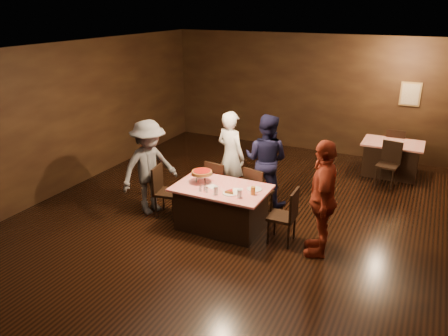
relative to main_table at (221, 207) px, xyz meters
The scene contains 22 objects.
room 1.78m from the main_table, ahead, with size 10.00×10.04×3.02m.
main_table is the anchor object (origin of this frame).
back_table 4.60m from the main_table, 59.16° to the left, with size 1.30×0.90×0.77m, color #AF1C0B.
chair_far_left 0.85m from the main_table, 118.07° to the left, with size 0.42×0.42×0.95m, color black.
chair_far_right 0.85m from the main_table, 61.93° to the left, with size 0.42×0.42×0.95m, color black.
chair_end_left 1.10m from the main_table, behind, with size 0.42×0.42×0.95m, color black.
chair_end_right 1.10m from the main_table, ahead, with size 0.42×0.42×0.95m, color black.
chair_back_near 4.02m from the main_table, 54.04° to the left, with size 0.42×0.42×0.95m, color black.
chair_back_far 5.13m from the main_table, 62.60° to the left, with size 0.42×0.42×0.95m, color black.
diner_white_jacket 1.33m from the main_table, 107.64° to the left, with size 0.66×0.43×1.80m, color white.
diner_navy_hoodie 1.42m from the main_table, 76.08° to the left, with size 0.87×0.68×1.79m, color black.
diner_grey_knit 1.56m from the main_table, behind, with size 1.14×0.66×1.77m, color #535458.
diner_red_shirt 1.82m from the main_table, ahead, with size 1.09×0.45×1.86m, color maroon.
pizza_stand 0.70m from the main_table, behind, with size 0.38×0.38×0.22m.
plate_with_slice 0.51m from the main_table, 35.75° to the right, with size 0.25×0.25×0.06m.
plate_empty 0.69m from the main_table, 15.26° to the left, with size 0.25×0.25×0.01m, color white.
glass_front_left 0.55m from the main_table, 80.54° to the right, with size 0.08×0.08×0.14m, color silver.
glass_front_right 0.69m from the main_table, 29.05° to the right, with size 0.08×0.08×0.14m, color silver.
glass_amber 0.75m from the main_table, ahead, with size 0.08×0.08×0.14m, color #BF7F26.
condiments 0.55m from the main_table, 122.43° to the right, with size 0.17×0.10×0.09m.
napkin_center 0.49m from the main_table, ahead, with size 0.16×0.16×0.01m, color white.
napkin_left 0.42m from the main_table, 161.57° to the right, with size 0.16×0.16×0.01m, color white.
Camera 1 is at (2.71, -6.08, 3.72)m, focal length 35.00 mm.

